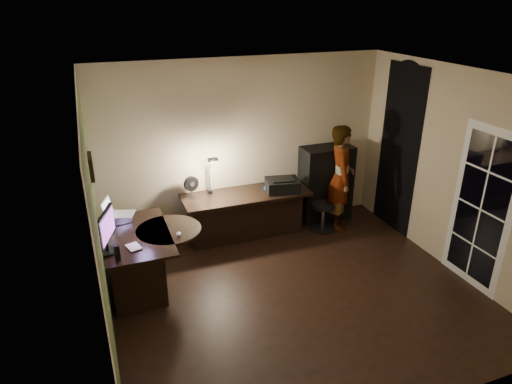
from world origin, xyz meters
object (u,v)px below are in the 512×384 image
object	(u,v)px
office_chair	(324,204)
cabinet	(326,183)
monitor	(106,238)
person	(341,178)
desk_left	(139,261)
desk_right	(246,215)

from	to	relation	value
office_chair	cabinet	bearing A→B (deg)	45.39
monitor	office_chair	size ratio (longest dim) A/B	0.65
person	office_chair	bearing A→B (deg)	106.77
cabinet	monitor	size ratio (longest dim) A/B	2.30
desk_left	cabinet	size ratio (longest dim) A/B	1.06
office_chair	monitor	bearing A→B (deg)	-177.74
cabinet	desk_right	bearing A→B (deg)	-173.95
desk_left	monitor	distance (m)	0.75
monitor	person	distance (m)	3.71
person	desk_right	bearing A→B (deg)	104.46
cabinet	person	distance (m)	0.42
office_chair	desk_left	bearing A→B (deg)	178.18
desk_right	cabinet	world-z (taller)	cabinet
desk_right	monitor	distance (m)	2.45
desk_left	office_chair	xyz separation A→B (m)	(2.99, 0.62, 0.04)
person	monitor	bearing A→B (deg)	126.60
desk_left	office_chair	size ratio (longest dim) A/B	1.59
desk_left	desk_right	xyz separation A→B (m)	(1.74, 0.80, -0.02)
desk_right	office_chair	distance (m)	1.26
desk_left	office_chair	world-z (taller)	office_chair
desk_left	office_chair	bearing A→B (deg)	11.54
desk_right	office_chair	bearing A→B (deg)	-7.61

